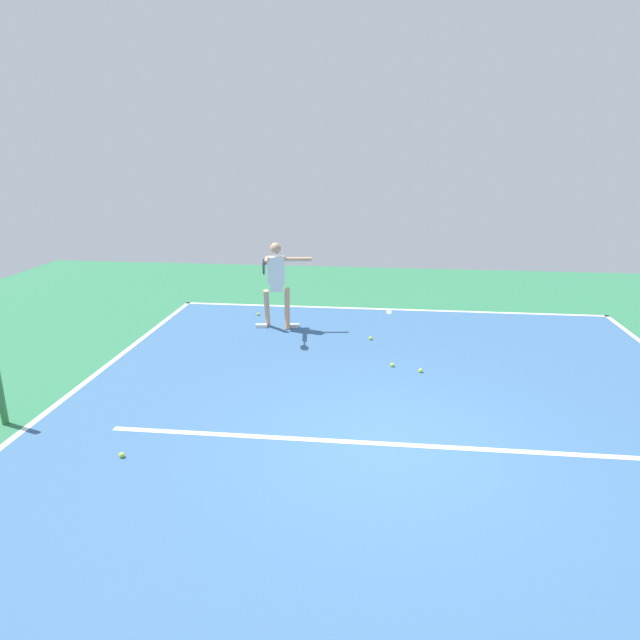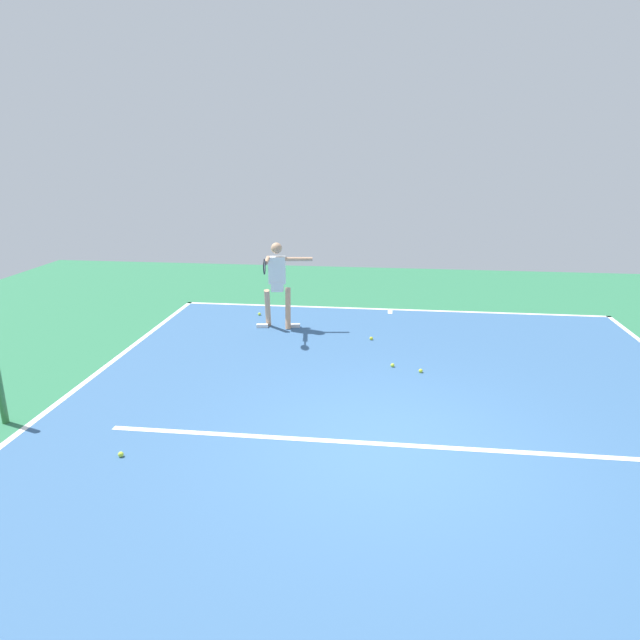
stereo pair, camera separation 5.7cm
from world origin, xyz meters
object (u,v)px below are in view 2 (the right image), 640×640
at_px(tennis_player, 277,280).
at_px(tennis_ball_centre_court, 121,454).
at_px(tennis_ball_by_sideline, 421,371).
at_px(tennis_ball_far_corner, 393,365).
at_px(tennis_ball_near_player, 371,338).
at_px(tennis_ball_by_baseline, 259,314).

relative_size(tennis_player, tennis_ball_centre_court, 27.00).
height_order(tennis_ball_by_sideline, tennis_ball_far_corner, same).
relative_size(tennis_ball_near_player, tennis_ball_far_corner, 1.00).
xyz_separation_m(tennis_player, tennis_ball_far_corner, (-2.34, 1.91, -0.99)).
bearing_deg(tennis_player, tennis_ball_near_player, 156.88).
distance_m(tennis_ball_centre_court, tennis_ball_by_sideline, 4.84).
height_order(tennis_player, tennis_ball_far_corner, tennis_player).
distance_m(tennis_player, tennis_ball_by_baseline, 1.43).
relative_size(tennis_ball_by_sideline, tennis_ball_far_corner, 1.00).
distance_m(tennis_player, tennis_ball_centre_court, 5.39).
distance_m(tennis_ball_near_player, tennis_ball_far_corner, 1.42).
xyz_separation_m(tennis_ball_by_baseline, tennis_ball_near_player, (-2.53, 1.38, 0.00)).
distance_m(tennis_player, tennis_ball_far_corner, 3.18).
bearing_deg(tennis_ball_far_corner, tennis_ball_by_baseline, -43.14).
height_order(tennis_player, tennis_ball_near_player, tennis_player).
relative_size(tennis_ball_by_sideline, tennis_ball_near_player, 1.00).
height_order(tennis_ball_centre_court, tennis_ball_far_corner, same).
bearing_deg(tennis_ball_by_sideline, tennis_ball_centre_court, 40.01).
distance_m(tennis_ball_by_sideline, tennis_ball_far_corner, 0.50).
bearing_deg(tennis_ball_centre_court, tennis_ball_by_sideline, -139.99).
xyz_separation_m(tennis_ball_by_sideline, tennis_ball_far_corner, (0.46, -0.20, 0.00)).
bearing_deg(tennis_ball_by_sideline, tennis_ball_near_player, -61.00).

